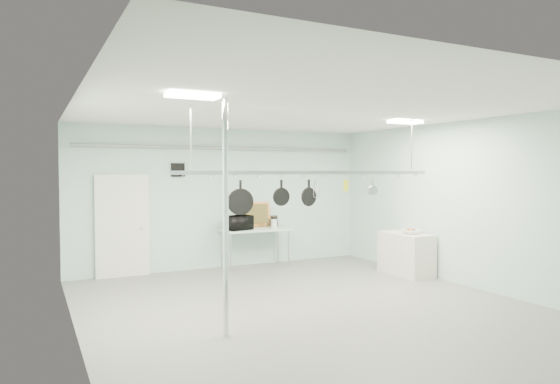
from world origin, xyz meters
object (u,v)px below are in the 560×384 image
chrome_pole (226,218)px  pot_rack (314,171)px  side_cabinet (406,254)px  prep_table (255,232)px  skillet_left (241,198)px  microwave (238,223)px  coffee_canister (274,223)px  skillet_right (309,192)px  fruit_bowl (411,232)px  skillet_mid (281,192)px

chrome_pole → pot_rack: size_ratio=0.67×
side_cabinet → prep_table: bearing=139.2°
skillet_left → pot_rack: bearing=9.5°
side_cabinet → microwave: (-3.00, 2.11, 0.62)m
side_cabinet → coffee_canister: size_ratio=5.78×
skillet_left → skillet_right: size_ratio=1.28×
pot_rack → fruit_bowl: pot_rack is taller
pot_rack → skillet_right: size_ratio=11.28×
prep_table → skillet_right: 3.50m
chrome_pole → side_cabinet: (4.85, 2.00, -1.15)m
chrome_pole → skillet_mid: bearing=34.8°
pot_rack → side_cabinet: bearing=20.4°
fruit_bowl → side_cabinet: bearing=85.2°
skillet_mid → coffee_canister: bearing=68.7°
pot_rack → skillet_right: (-0.09, 0.00, -0.36)m
skillet_left → coffee_canister: bearing=65.7°
side_cabinet → coffee_canister: coffee_canister is taller
fruit_bowl → skillet_mid: skillet_mid is taller
coffee_canister → prep_table: bearing=172.3°
skillet_left → skillet_mid: same height
chrome_pole → prep_table: chrome_pole is taller
microwave → side_cabinet: bearing=128.6°
skillet_right → pot_rack: bearing=-10.3°
microwave → skillet_mid: (-0.55, -3.21, 0.82)m
chrome_pole → microwave: chrome_pole is taller
microwave → skillet_left: bearing=52.2°
pot_rack → skillet_right: 0.37m
skillet_mid → microwave: bearing=83.1°
coffee_canister → skillet_left: 3.98m
fruit_bowl → skillet_left: skillet_left is taller
coffee_canister → skillet_left: (-2.16, -3.24, 0.80)m
prep_table → side_cabinet: bearing=-40.8°
skillet_right → skillet_mid: bearing=169.7°
pot_rack → skillet_mid: (-0.61, 0.00, -0.34)m
coffee_canister → fruit_bowl: 3.11m
fruit_bowl → microwave: bearing=142.8°
pot_rack → skillet_left: 1.38m
chrome_pole → fruit_bowl: bearing=20.8°
side_cabinet → chrome_pole: bearing=-157.6°
microwave → skillet_left: 3.53m
pot_rack → skillet_right: bearing=180.0°
prep_table → skillet_left: (-1.72, -3.30, 0.98)m
prep_table → skillet_left: skillet_left is taller
skillet_mid → skillet_right: 0.51m
side_cabinet → coffee_canister: (-2.10, 2.14, 0.56)m
prep_table → coffee_canister: 0.49m
skillet_mid → skillet_right: same height
microwave → fruit_bowl: microwave is taller
side_cabinet → skillet_mid: skillet_mid is taller
skillet_left → skillet_mid: bearing=9.5°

